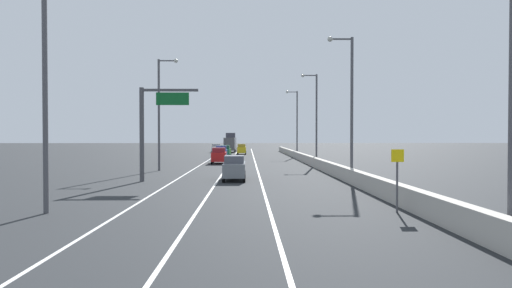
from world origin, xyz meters
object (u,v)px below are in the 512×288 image
at_px(lamp_post_right_fourth, 296,119).
at_px(car_red_1, 219,156).
at_px(speed_advisory_sign, 397,175).
at_px(car_gray_2, 234,168).
at_px(lamp_post_right_third, 315,113).
at_px(car_blue_4, 221,153).
at_px(lamp_post_left_near, 50,71).
at_px(car_yellow_0, 242,149).
at_px(car_white_3, 216,148).
at_px(lamp_post_right_near, 506,45).
at_px(box_truck, 230,143).
at_px(overhead_sign_gantry, 151,122).
at_px(lamp_post_left_mid, 161,107).
at_px(car_green_5, 225,151).
at_px(lamp_post_right_second, 349,99).

xyz_separation_m(lamp_post_right_fourth, car_red_1, (-12.43, -18.97, -5.60)).
distance_m(speed_advisory_sign, car_gray_2, 16.97).
relative_size(lamp_post_right_third, car_blue_4, 2.55).
relative_size(lamp_post_left_near, car_yellow_0, 2.64).
bearing_deg(speed_advisory_sign, car_white_3, 100.79).
relative_size(lamp_post_right_near, lamp_post_right_third, 1.00).
bearing_deg(lamp_post_right_near, car_yellow_0, 97.96).
distance_m(car_white_3, box_truck, 3.37).
bearing_deg(box_truck, overhead_sign_gantry, -93.52).
relative_size(lamp_post_left_mid, box_truck, 1.53).
xyz_separation_m(lamp_post_right_near, car_green_5, (-12.42, 58.95, -5.62)).
bearing_deg(car_blue_4, lamp_post_left_mid, -103.60).
xyz_separation_m(lamp_post_left_near, car_yellow_0, (8.06, 63.69, -5.61)).
distance_m(speed_advisory_sign, lamp_post_right_fourth, 55.04).
xyz_separation_m(lamp_post_left_near, lamp_post_left_mid, (0.15, 24.29, 0.00)).
bearing_deg(car_green_5, car_blue_4, -91.52).
height_order(overhead_sign_gantry, car_green_5, overhead_sign_gantry).
relative_size(speed_advisory_sign, box_truck, 0.39).
xyz_separation_m(lamp_post_right_fourth, car_gray_2, (-9.73, -39.95, -5.63)).
distance_m(lamp_post_right_fourth, box_truck, 24.24).
bearing_deg(overhead_sign_gantry, speed_advisory_sign, -43.00).
distance_m(lamp_post_right_near, car_white_3, 81.98).
bearing_deg(car_yellow_0, lamp_post_right_fourth, -42.46).
relative_size(overhead_sign_gantry, lamp_post_right_third, 0.64).
relative_size(overhead_sign_gantry, lamp_post_left_mid, 0.64).
relative_size(lamp_post_right_third, car_green_5, 2.74).
bearing_deg(speed_advisory_sign, lamp_post_right_near, -76.07).
xyz_separation_m(lamp_post_right_near, car_red_1, (-12.36, 41.74, -5.60)).
height_order(overhead_sign_gantry, car_white_3, overhead_sign_gantry).
bearing_deg(lamp_post_right_near, car_green_5, 101.90).
relative_size(lamp_post_right_near, box_truck, 1.53).
bearing_deg(car_blue_4, car_red_1, -88.36).
xyz_separation_m(overhead_sign_gantry, box_truck, (3.76, 61.20, -2.71)).
xyz_separation_m(overhead_sign_gantry, lamp_post_right_second, (15.99, 0.52, 1.92)).
distance_m(lamp_post_left_mid, box_truck, 51.10).
distance_m(lamp_post_left_mid, car_red_1, 13.80).
relative_size(car_white_3, car_green_5, 1.12).
bearing_deg(lamp_post_right_near, lamp_post_left_near, 161.37).
bearing_deg(overhead_sign_gantry, lamp_post_right_second, 1.87).
relative_size(car_yellow_0, car_green_5, 1.04).
bearing_deg(car_yellow_0, lamp_post_right_near, -82.04).
bearing_deg(lamp_post_left_mid, car_green_5, 79.66).
xyz_separation_m(car_gray_2, box_truck, (-2.84, 60.15, 1.00)).
height_order(car_white_3, box_truck, box_truck).
bearing_deg(speed_advisory_sign, lamp_post_left_near, 179.71).
height_order(lamp_post_right_near, lamp_post_right_third, same).
height_order(lamp_post_left_near, car_yellow_0, lamp_post_left_near).
bearing_deg(car_green_5, car_yellow_0, 76.01).
bearing_deg(car_white_3, box_truck, 11.58).
bearing_deg(box_truck, car_blue_4, -90.25).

